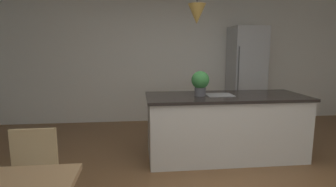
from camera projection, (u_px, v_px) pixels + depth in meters
wall_back_kitchen at (174, 58)px, 5.80m from camera, size 10.00×0.12×2.70m
chair_far_right at (31, 180)px, 2.22m from camera, size 0.41×0.41×0.87m
kitchen_island at (225, 125)px, 3.86m from camera, size 2.22×0.89×0.91m
refrigerator at (246, 76)px, 5.62m from camera, size 0.66×0.67×1.99m
pendant_over_island_main at (197, 14)px, 3.56m from camera, size 0.24×0.24×0.83m
potted_plant_on_island at (200, 82)px, 3.72m from camera, size 0.25×0.25×0.34m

